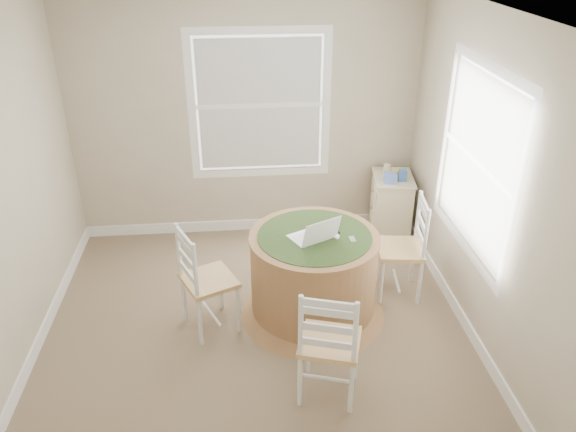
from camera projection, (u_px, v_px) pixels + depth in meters
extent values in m
cube|color=#77674B|center=(257.00, 331.00, 4.83)|extent=(3.60, 3.60, 0.02)
cube|color=white|center=(246.00, 11.00, 3.61)|extent=(3.60, 3.60, 0.02)
cube|color=#BCB294|center=(245.00, 119.00, 5.81)|extent=(3.60, 0.02, 2.60)
cube|color=#BCB294|center=(267.00, 361.00, 2.63)|extent=(3.60, 0.02, 2.60)
cube|color=#BCB294|center=(3.00, 204.00, 4.07)|extent=(0.02, 3.60, 2.60)
cube|color=#BCB294|center=(484.00, 185.00, 4.37)|extent=(0.02, 3.60, 2.60)
cube|color=white|center=(249.00, 224.00, 6.38)|extent=(3.60, 0.02, 0.12)
cube|color=white|center=(41.00, 338.00, 4.65)|extent=(0.02, 3.60, 0.12)
cube|color=white|center=(459.00, 312.00, 4.95)|extent=(0.02, 3.60, 0.12)
cylinder|color=#966743|center=(313.00, 272.00, 4.85)|extent=(1.08, 1.08, 0.70)
cone|color=#966743|center=(313.00, 308.00, 5.04)|extent=(1.28, 1.28, 0.08)
cylinder|color=#966743|center=(314.00, 238.00, 4.69)|extent=(1.10, 1.10, 0.03)
cylinder|color=#324C21|center=(314.00, 236.00, 4.68)|extent=(0.96, 0.96, 0.01)
cone|color=#324C21|center=(314.00, 242.00, 4.71)|extent=(1.06, 1.06, 0.10)
cube|color=white|center=(311.00, 237.00, 4.67)|extent=(0.42, 0.37, 0.02)
cube|color=silver|center=(311.00, 236.00, 4.67)|extent=(0.31, 0.25, 0.00)
cube|color=black|center=(322.00, 232.00, 4.50)|extent=(0.34, 0.22, 0.22)
ellipsoid|color=white|center=(336.00, 236.00, 4.66)|extent=(0.07, 0.11, 0.03)
cube|color=#B7BABF|center=(352.00, 240.00, 4.63)|extent=(0.05, 0.09, 0.02)
cube|color=black|center=(336.00, 233.00, 4.73)|extent=(0.06, 0.05, 0.02)
cube|color=beige|center=(391.00, 209.00, 6.07)|extent=(0.45, 0.57, 0.71)
cube|color=beige|center=(394.00, 178.00, 5.90)|extent=(0.48, 0.60, 0.02)
cube|color=beige|center=(372.00, 226.00, 6.18)|extent=(0.07, 0.44, 0.15)
cube|color=beige|center=(373.00, 208.00, 6.08)|extent=(0.07, 0.44, 0.15)
cube|color=beige|center=(375.00, 191.00, 5.98)|extent=(0.07, 0.44, 0.15)
cube|color=#5878CB|center=(390.00, 178.00, 5.76)|extent=(0.13, 0.13, 0.10)
cube|color=#E9D752|center=(399.00, 172.00, 5.93)|extent=(0.16, 0.12, 0.06)
cube|color=#355CA1|center=(402.00, 175.00, 5.79)|extent=(0.09, 0.09, 0.12)
cylinder|color=beige|center=(387.00, 169.00, 5.98)|extent=(0.07, 0.07, 0.09)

